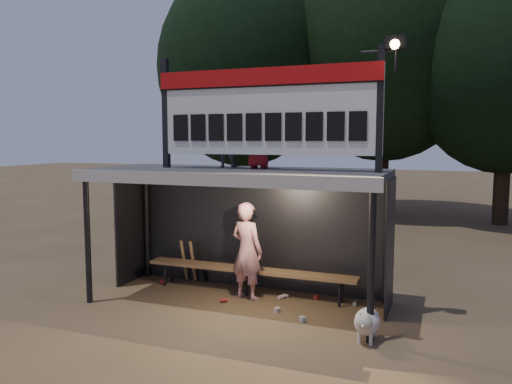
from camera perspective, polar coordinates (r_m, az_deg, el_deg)
ground at (r=8.86m, az=-2.19°, el=-12.52°), size 80.00×80.00×0.00m
player at (r=8.85m, az=-1.05°, el=-6.72°), size 0.72×0.58×1.73m
child_a at (r=8.93m, az=-3.34°, el=5.96°), size 0.49×0.39×0.98m
child_b at (r=8.56m, az=0.31°, el=6.11°), size 0.51×0.34×1.02m
dugout_shelter at (r=8.68m, az=-1.60°, el=-0.41°), size 5.10×2.08×2.32m
scoreboard_assembly at (r=8.20m, az=1.32°, el=9.56°), size 4.10×0.27×1.99m
bench at (r=9.22m, az=-0.83°, el=-8.96°), size 4.00×0.35×0.48m
tree_left at (r=19.36m, az=-1.41°, el=14.06°), size 6.46×6.46×9.27m
tree_mid at (r=19.64m, az=14.53°, el=15.68°), size 7.22×7.22×10.36m
tree_right at (r=18.44m, az=26.83°, el=12.80°), size 6.08×6.08×8.72m
dog at (r=7.38m, az=12.55°, el=-14.26°), size 0.36×0.81×0.49m
bats at (r=10.00m, az=-7.23°, el=-7.84°), size 0.48×0.33×0.84m
litter at (r=8.88m, az=1.96°, el=-12.23°), size 3.82×1.26×0.08m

